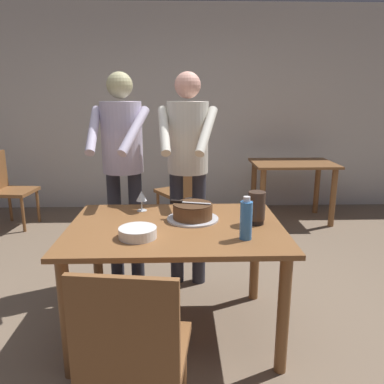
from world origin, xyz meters
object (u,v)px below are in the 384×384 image
plate_stack (138,233)px  background_table (292,175)px  background_chair_1 (182,188)px  person_standing_beside (122,157)px  water_bottle (246,220)px  cake_knife (182,202)px  hurricane_lamp (257,208)px  background_chair_0 (7,187)px  chair_near_side (133,350)px  main_dining_table (176,242)px  person_cutting_cake (188,157)px  wine_glass_near (141,197)px  cake_on_platter (193,212)px

plate_stack → background_table: size_ratio=0.22×
background_chair_1 → person_standing_beside: bearing=-109.6°
person_standing_beside → plate_stack: bearing=-77.3°
plate_stack → water_bottle: bearing=-3.7°
cake_knife → background_table: (1.39, 2.21, -0.29)m
hurricane_lamp → background_chair_1: size_ratio=0.23×
hurricane_lamp → background_chair_0: bearing=139.4°
background_chair_1 → chair_near_side: bearing=-94.4°
cake_knife → person_standing_beside: size_ratio=0.16×
chair_near_side → background_chair_1: same height
main_dining_table → person_standing_beside: person_standing_beside is taller
water_bottle → person_cutting_cake: person_cutting_cake is taller
person_cutting_cake → background_chair_1: (-0.04, 1.36, -0.58)m
person_standing_beside → background_chair_0: (-1.60, 1.47, -0.58)m
water_bottle → background_table: size_ratio=0.25×
cake_knife → person_cutting_cake: person_cutting_cake is taller
main_dining_table → background_chair_1: 2.06m
person_standing_beside → hurricane_lamp: bearing=-37.1°
cake_knife → water_bottle: water_bottle is taller
main_dining_table → chair_near_side: 0.89m
wine_glass_near → person_cutting_cake: bearing=48.1°
main_dining_table → cake_knife: size_ratio=5.05×
main_dining_table → chair_near_side: bearing=-101.5°
wine_glass_near → background_chair_0: size_ratio=0.16×
cake_knife → background_chair_0: (-2.07, 2.06, -0.37)m
person_standing_beside → background_chair_1: size_ratio=1.91×
main_dining_table → wine_glass_near: bearing=126.8°
cake_knife → hurricane_lamp: hurricane_lamp is taller
person_standing_beside → background_chair_1: bearing=70.4°
main_dining_table → cake_on_platter: (0.11, 0.11, 0.17)m
cake_on_platter → wine_glass_near: size_ratio=2.36×
plate_stack → person_cutting_cake: 0.99m
chair_near_side → background_chair_1: (0.22, 2.92, 0.00)m
chair_near_side → background_chair_0: (-1.85, 3.06, 0.00)m
main_dining_table → chair_near_side: (-0.18, -0.86, -0.14)m
water_bottle → hurricane_lamp: 0.28m
plate_stack → chair_near_side: size_ratio=0.24×
water_bottle → person_cutting_cake: bearing=108.3°
cake_on_platter → hurricane_lamp: 0.42m
plate_stack → wine_glass_near: 0.53m
cake_knife → plate_stack: cake_knife is taller
plate_stack → background_table: 3.03m
hurricane_lamp → background_table: hurricane_lamp is taller
cake_on_platter → background_chair_1: 1.97m
plate_stack → background_table: (1.65, 2.54, -0.20)m
background_chair_0 → background_chair_1: bearing=-3.9°
water_bottle → wine_glass_near: bearing=138.7°
cake_on_platter → wine_glass_near: (-0.35, 0.21, 0.05)m
hurricane_lamp → background_chair_1: (-0.46, 2.04, -0.37)m
cake_knife → person_cutting_cake: 0.60m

